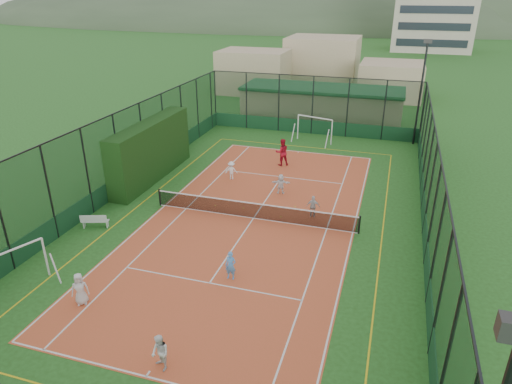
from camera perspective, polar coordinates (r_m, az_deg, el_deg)
ground at (r=25.52m, az=-0.32°, el=-3.33°), size 300.00×300.00×0.00m
court_slab at (r=25.52m, az=-0.32°, el=-3.32°), size 11.17×23.97×0.01m
tennis_net at (r=25.28m, az=-0.32°, el=-2.26°), size 11.67×0.12×1.06m
perimeter_fence at (r=24.46m, az=-0.34°, el=1.87°), size 18.12×34.12×5.00m
floodlight_ne at (r=38.98m, az=19.85°, el=11.46°), size 0.60×0.26×8.25m
clubhouse at (r=45.28m, az=8.21°, el=10.92°), size 15.20×7.20×3.15m
distant_hills at (r=172.12m, az=15.77°, el=19.44°), size 200.00×60.00×24.00m
hedge_left at (r=31.12m, az=-12.98°, el=5.07°), size 1.32×8.77×3.84m
white_bench at (r=25.92m, az=-19.45°, el=-3.38°), size 1.46×0.82×0.79m
futsal_goal_near at (r=21.91m, az=-28.09°, el=-8.69°), size 3.03×1.91×1.89m
futsal_goal_far at (r=38.41m, az=7.31°, el=7.74°), size 3.33×1.78×2.07m
child_near_left at (r=20.05m, az=-21.15°, el=-11.23°), size 0.82×0.74×1.41m
child_near_mid at (r=20.24m, az=-3.19°, el=-9.16°), size 0.50×0.34×1.33m
child_near_right at (r=16.39m, az=-11.90°, el=-19.08°), size 0.84×0.80×1.36m
child_far_left at (r=30.51m, az=-3.09°, el=2.71°), size 0.91×0.68×1.25m
child_far_right at (r=25.63m, az=7.16°, el=-1.79°), size 0.77×0.38×1.26m
child_far_back at (r=28.37m, az=3.12°, el=1.02°), size 1.22×0.57×1.26m
coach at (r=32.90m, az=3.27°, el=5.00°), size 1.20×1.12×1.97m
tennis_balls at (r=26.47m, az=0.31°, el=-2.15°), size 4.60×1.59×0.07m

